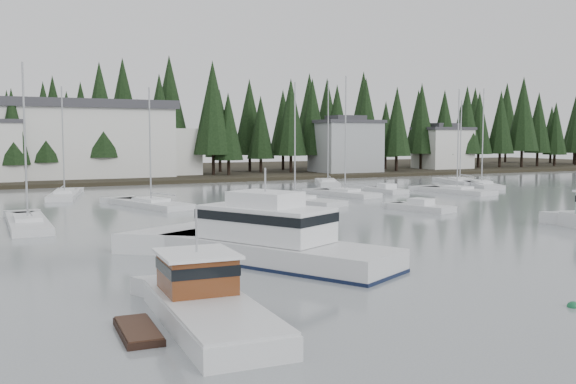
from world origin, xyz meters
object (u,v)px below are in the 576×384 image
sailboat_0 (457,192)px  sailboat_2 (295,202)px  sailboat_7 (28,226)px  sailboat_10 (345,195)px  lobster_boat_brown (204,309)px  house_east_b (443,147)px  sailboat_11 (482,186)px  sailboat_12 (460,183)px  harbor_inn (98,140)px  sailboat_8 (151,206)px  cabin_cruiser_center (272,246)px  house_east_a (345,145)px  runabout_4 (387,191)px  sailboat_6 (65,197)px  sailboat_9 (328,184)px  runabout_1 (421,209)px

sailboat_0 → sailboat_2: bearing=86.0°
sailboat_7 → sailboat_10: sailboat_10 is taller
lobster_boat_brown → house_east_b: bearing=-40.8°
sailboat_11 → sailboat_12: size_ratio=1.10×
harbor_inn → house_east_b: bearing=-2.2°
lobster_boat_brown → sailboat_7: 27.82m
house_east_b → sailboat_8: 72.93m
lobster_boat_brown → cabin_cruiser_center: size_ratio=0.67×
house_east_a → harbor_inn: (-38.96, 4.34, 0.87)m
sailboat_2 → house_east_a: bearing=-55.0°
harbor_inn → sailboat_7: bearing=-105.5°
cabin_cruiser_center → runabout_4: (28.47, 30.78, -0.68)m
cabin_cruiser_center → sailboat_10: bearing=-64.3°
sailboat_6 → sailboat_9: sailboat_9 is taller
lobster_boat_brown → sailboat_9: size_ratio=0.62×
sailboat_0 → sailboat_10: (-13.01, 2.55, 0.02)m
harbor_inn → sailboat_11: sailboat_11 is taller
house_east_a → runabout_1: house_east_a is taller
house_east_a → sailboat_10: (-20.05, -32.77, -4.83)m
house_east_a → sailboat_10: sailboat_10 is taller
sailboat_6 → sailboat_12: bearing=-80.7°
house_east_b → runabout_1: 65.85m
house_east_a → sailboat_8: size_ratio=0.95×
house_east_a → sailboat_10: 38.72m
lobster_boat_brown → sailboat_11: bearing=-47.5°
sailboat_6 → sailboat_10: size_ratio=0.91×
harbor_inn → sailboat_11: size_ratio=2.31×
runabout_1 → sailboat_8: bearing=41.2°
harbor_inn → runabout_4: (25.15, -35.82, -5.64)m
house_east_a → sailboat_9: bearing=-127.1°
sailboat_8 → sailboat_11: (43.12, 4.64, 0.02)m
cabin_cruiser_center → sailboat_0: (35.23, 26.94, -0.75)m
sailboat_12 → harbor_inn: bearing=75.7°
runabout_1 → sailboat_2: bearing=18.1°
cabin_cruiser_center → sailboat_10: 36.93m
sailboat_11 → runabout_4: 15.87m
cabin_cruiser_center → sailboat_8: 28.11m
sailboat_10 → lobster_boat_brown: bearing=130.2°
sailboat_2 → sailboat_9: sailboat_9 is taller
sailboat_6 → runabout_1: 36.49m
lobster_boat_brown → sailboat_6: 49.52m
lobster_boat_brown → house_east_a: bearing=-31.1°
sailboat_12 → runabout_4: 18.34m
runabout_1 → runabout_4: same height
lobster_boat_brown → sailboat_11: (50.63, 41.14, -0.41)m
sailboat_6 → sailboat_8: sailboat_6 is taller
sailboat_7 → runabout_4: size_ratio=2.16×
sailboat_6 → sailboat_12: (49.98, -3.07, -0.00)m
runabout_4 → sailboat_12: bearing=-66.3°
lobster_boat_brown → sailboat_7: (-3.42, 27.60, -0.42)m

